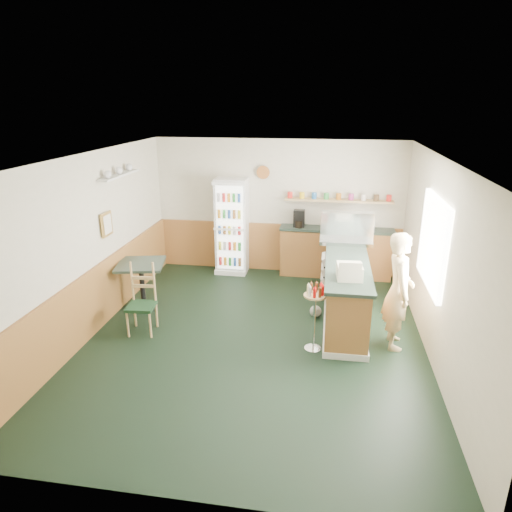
% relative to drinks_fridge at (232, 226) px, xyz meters
% --- Properties ---
extents(ground, '(6.00, 6.00, 0.00)m').
position_rel_drinks_fridge_xyz_m(ground, '(0.91, -2.74, -0.97)').
color(ground, black).
rests_on(ground, ground).
extents(room_envelope, '(5.04, 6.02, 2.72)m').
position_rel_drinks_fridge_xyz_m(room_envelope, '(0.68, -2.01, 0.55)').
color(room_envelope, beige).
rests_on(room_envelope, ground).
extents(service_counter, '(0.68, 3.01, 1.01)m').
position_rel_drinks_fridge_xyz_m(service_counter, '(2.26, -1.67, -0.51)').
color(service_counter, '#94592F').
rests_on(service_counter, ground).
extents(back_counter, '(2.24, 0.42, 1.69)m').
position_rel_drinks_fridge_xyz_m(back_counter, '(2.10, 0.06, -0.42)').
color(back_counter, '#94592F').
rests_on(back_counter, ground).
extents(drinks_fridge, '(0.64, 0.54, 1.94)m').
position_rel_drinks_fridge_xyz_m(drinks_fridge, '(0.00, 0.00, 0.00)').
color(drinks_fridge, white).
rests_on(drinks_fridge, ground).
extents(display_case, '(0.92, 0.48, 0.53)m').
position_rel_drinks_fridge_xyz_m(display_case, '(2.26, -0.88, 0.30)').
color(display_case, silver).
rests_on(display_case, service_counter).
extents(cash_register, '(0.37, 0.39, 0.20)m').
position_rel_drinks_fridge_xyz_m(cash_register, '(2.26, -2.59, 0.14)').
color(cash_register, beige).
rests_on(cash_register, service_counter).
extents(shopkeeper, '(0.43, 0.58, 1.72)m').
position_rel_drinks_fridge_xyz_m(shopkeeper, '(2.96, -2.59, -0.11)').
color(shopkeeper, tan).
rests_on(shopkeeper, ground).
extents(condiment_stand, '(0.32, 0.32, 1.00)m').
position_rel_drinks_fridge_xyz_m(condiment_stand, '(1.80, -2.91, -0.30)').
color(condiment_stand, silver).
rests_on(condiment_stand, ground).
extents(newspaper_rack, '(0.09, 0.44, 0.69)m').
position_rel_drinks_fridge_xyz_m(newspaper_rack, '(1.91, -1.40, -0.39)').
color(newspaper_rack, black).
rests_on(newspaper_rack, ground).
extents(cafe_table, '(0.90, 0.90, 0.83)m').
position_rel_drinks_fridge_xyz_m(cafe_table, '(-1.14, -2.00, -0.38)').
color(cafe_table, black).
rests_on(cafe_table, ground).
extents(cafe_chair, '(0.44, 0.44, 1.09)m').
position_rel_drinks_fridge_xyz_m(cafe_chair, '(-0.83, -2.72, -0.40)').
color(cafe_chair, black).
rests_on(cafe_chair, ground).
extents(dog_doorstop, '(0.19, 0.25, 0.23)m').
position_rel_drinks_fridge_xyz_m(dog_doorstop, '(1.80, -1.87, -0.86)').
color(dog_doorstop, gray).
rests_on(dog_doorstop, ground).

